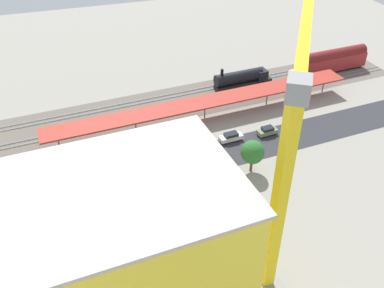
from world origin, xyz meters
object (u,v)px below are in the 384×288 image
object	(u,v)px
platform_canopy_near	(205,102)
locomotive	(243,78)
parked_car_5	(58,175)
street_tree_1	(178,155)
parked_car_3	(148,154)
street_tree_3	(253,152)
tower_crane	(285,163)
box_truck_2	(34,247)
parked_car_0	(267,131)
box_truck_1	(138,211)
parked_car_1	(231,137)
parked_car_4	(106,162)
construction_building	(109,264)
traffic_light	(170,131)
passenger_coach	(335,60)
parked_car_2	(192,147)
street_tree_0	(148,160)
parked_car_6	(1,183)
box_truck_0	(152,216)
street_tree_2	(60,179)

from	to	relation	value
platform_canopy_near	locomotive	size ratio (longest dim) A/B	4.57
parked_car_5	street_tree_1	distance (m)	21.70
parked_car_3	street_tree_3	bearing A→B (deg)	149.61
tower_crane	box_truck_2	size ratio (longest dim) A/B	3.76
parked_car_5	box_truck_2	size ratio (longest dim) A/B	0.50
parked_car_0	box_truck_2	world-z (taller)	box_truck_2
box_truck_2	box_truck_1	bearing A→B (deg)	-170.78
parked_car_1	parked_car_4	bearing A→B (deg)	0.32
construction_building	street_tree_3	bearing A→B (deg)	-146.69
locomotive	street_tree_3	size ratio (longest dim) A/B	2.37
parked_car_3	traffic_light	size ratio (longest dim) A/B	0.72
locomotive	passenger_coach	xyz separation A→B (m)	(-25.26, -0.01, 1.26)
platform_canopy_near	traffic_light	world-z (taller)	traffic_light
locomotive	parked_car_2	bearing A→B (deg)	46.71
platform_canopy_near	parked_car_0	world-z (taller)	platform_canopy_near
box_truck_2	street_tree_0	distance (m)	21.73
tower_crane	street_tree_0	size ratio (longest dim) A/B	3.85
parked_car_5	box_truck_2	bearing A→B (deg)	75.82
construction_building	street_tree_3	world-z (taller)	construction_building
parked_car_6	box_truck_0	xyz separation A→B (m)	(-22.44, 16.66, 0.77)
platform_canopy_near	street_tree_3	xyz separation A→B (m)	(-1.81, 19.50, 0.19)
parked_car_4	traffic_light	size ratio (longest dim) A/B	0.64
passenger_coach	tower_crane	distance (m)	70.67
parked_car_1	street_tree_0	size ratio (longest dim) A/B	0.57
street_tree_1	parked_car_5	bearing A→B (deg)	-20.03
street_tree_1	street_tree_3	distance (m)	13.37
platform_canopy_near	street_tree_2	bearing A→B (deg)	30.62
construction_building	locomotive	bearing A→B (deg)	-131.59
parked_car_1	parked_car_4	xyz separation A→B (m)	(24.73, 0.14, -0.02)
platform_canopy_near	street_tree_2	world-z (taller)	street_tree_2
tower_crane	street_tree_0	distance (m)	29.09
tower_crane	box_truck_2	distance (m)	37.30
parked_car_6	street_tree_0	distance (m)	25.83
locomotive	parked_car_2	xyz separation A→B (m)	(20.08, 21.31, -1.18)
parked_car_4	parked_car_0	bearing A→B (deg)	179.64
locomotive	parked_car_4	size ratio (longest dim) A/B	3.52
construction_building	traffic_light	world-z (taller)	construction_building
parked_car_5	tower_crane	size ratio (longest dim) A/B	0.13
locomotive	parked_car_4	distance (m)	42.13
box_truck_2	parked_car_5	bearing A→B (deg)	-104.18
platform_canopy_near	parked_car_0	bearing A→B (deg)	134.65
parked_car_0	parked_car_3	size ratio (longest dim) A/B	0.88
street_tree_2	parked_car_3	bearing A→B (deg)	-152.40
platform_canopy_near	traffic_light	distance (m)	13.56
parked_car_5	parked_car_6	world-z (taller)	parked_car_6
parked_car_2	box_truck_1	distance (m)	20.26
parked_car_1	traffic_light	size ratio (longest dim) A/B	0.74
traffic_light	box_truck_1	bearing A→B (deg)	58.48
box_truck_0	street_tree_2	distance (m)	15.67
parked_car_2	parked_car_6	xyz separation A→B (m)	(34.36, -0.12, 0.11)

